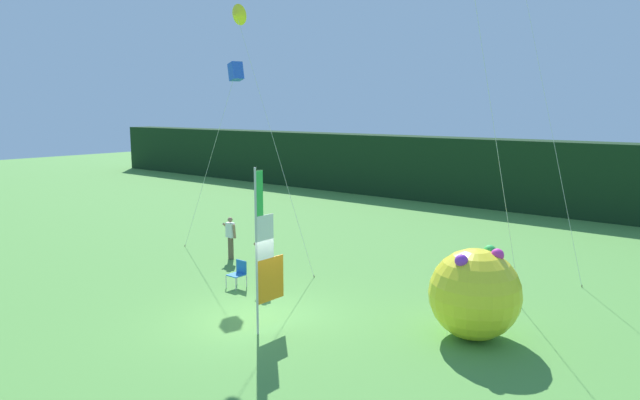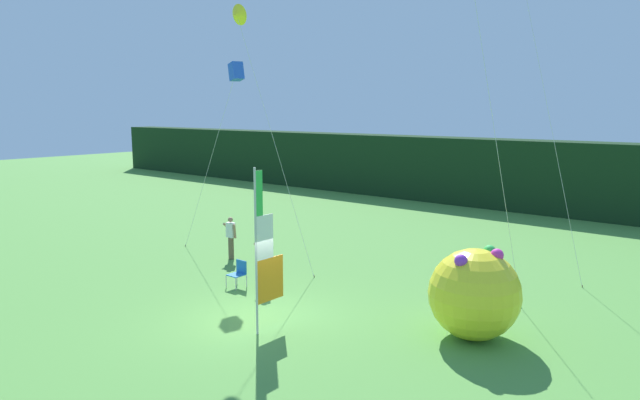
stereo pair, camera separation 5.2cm
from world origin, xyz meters
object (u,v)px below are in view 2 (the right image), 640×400
at_px(inflatable_balloon, 474,294).
at_px(folding_chair, 238,272).
at_px(person_near_banner, 263,259).
at_px(kite_blue_box_1, 236,72).
at_px(person_mid_field, 231,237).
at_px(kite_yellow_delta_2, 237,17).
at_px(banner_flag, 264,254).

xyz_separation_m(inflatable_balloon, folding_chair, (-7.93, -0.96, -0.68)).
bearing_deg(folding_chair, person_near_banner, 43.76).
distance_m(person_near_banner, kite_blue_box_1, 7.99).
bearing_deg(person_mid_field, kite_yellow_delta_2, -28.46).
bearing_deg(person_near_banner, banner_flag, -44.02).
bearing_deg(inflatable_balloon, kite_blue_box_1, 169.02).
xyz_separation_m(person_mid_field, inflatable_balloon, (10.84, -1.29, 0.29)).
xyz_separation_m(kite_blue_box_1, kite_yellow_delta_2, (2.12, -1.79, 1.70)).
relative_size(kite_blue_box_1, kite_yellow_delta_2, 0.82).
height_order(banner_flag, inflatable_balloon, banner_flag).
xyz_separation_m(banner_flag, person_mid_field, (-6.35, 4.41, -1.23)).
distance_m(person_near_banner, folding_chair, 0.93).
height_order(person_near_banner, folding_chair, person_near_banner).
height_order(inflatable_balloon, kite_yellow_delta_2, kite_yellow_delta_2).
xyz_separation_m(banner_flag, person_near_banner, (-2.83, 2.74, -1.20)).
xyz_separation_m(person_near_banner, person_mid_field, (-3.51, 1.67, -0.02)).
relative_size(banner_flag, kite_blue_box_1, 0.57).
relative_size(banner_flag, person_near_banner, 2.56).
bearing_deg(banner_flag, person_near_banner, 135.98).
distance_m(folding_chair, kite_blue_box_1, 8.25).
bearing_deg(inflatable_balloon, person_mid_field, 173.22).
bearing_deg(inflatable_balloon, banner_flag, -145.22).
bearing_deg(banner_flag, inflatable_balloon, 34.78).
bearing_deg(person_mid_field, inflatable_balloon, -6.78).
bearing_deg(person_near_banner, kite_blue_box_1, 147.17).
xyz_separation_m(inflatable_balloon, kite_blue_box_1, (-11.34, 2.20, 6.14)).
height_order(person_mid_field, inflatable_balloon, inflatable_balloon).
relative_size(person_mid_field, inflatable_balloon, 0.70).
height_order(person_near_banner, inflatable_balloon, inflatable_balloon).
bearing_deg(person_mid_field, banner_flag, -34.82).
height_order(kite_blue_box_1, kite_yellow_delta_2, kite_yellow_delta_2).
distance_m(banner_flag, kite_blue_box_1, 10.11).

